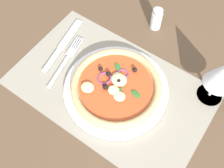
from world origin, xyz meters
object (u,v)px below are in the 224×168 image
Objects in this scene: fork at (67,59)px; knife at (63,44)px; pizza at (116,87)px; wine_glass at (224,74)px; plate at (116,90)px; pepper_shaker at (156,19)px.

knife is (-4.02, 3.15, 0.03)cm from fork.
pizza is 25.09cm from wine_glass.
wine_glass is at bearing -82.41° from fork.
pizza reaches higher than fork.
fork is 1.21× the size of wine_glass.
plate reaches higher than knife.
fork is at bearing -161.47° from wine_glass.
fork is at bearing 177.85° from pizza.
wine_glass is (20.14, 12.89, 7.60)cm from pizza.
pepper_shaker reaches higher than plate.
knife is (-20.54, 3.79, -0.35)cm from plate.
pizza is at bearing -110.33° from knife.
wine_glass is (40.63, 9.12, 9.65)cm from knife.
plate is 1.78× the size of wine_glass.
knife is 27.61cm from pepper_shaker.
knife is at bearing -130.16° from pepper_shaker.
fork is 39.80cm from wine_glass.
pizza is at bearing -147.38° from wine_glass.
fork is 5.11cm from knife.
pizza is 1.26× the size of fork.
knife reaches higher than fork.
fork is at bearing 177.80° from plate.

